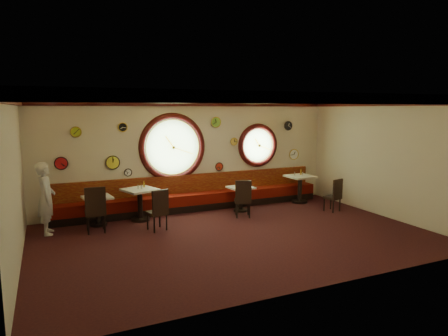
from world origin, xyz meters
TOP-DOWN VIEW (x-y plane):
  - floor at (0.00, 0.00)m, footprint 9.00×6.00m
  - ceiling at (0.00, 0.00)m, footprint 9.00×6.00m
  - wall_back at (0.00, 3.00)m, footprint 9.00×0.02m
  - wall_front at (0.00, -3.00)m, footprint 9.00×0.02m
  - wall_left at (-4.50, 0.00)m, footprint 0.02×6.00m
  - wall_right at (4.50, 0.00)m, footprint 0.02×6.00m
  - molding_back at (0.00, 2.95)m, footprint 9.00×0.10m
  - molding_front at (0.00, -2.95)m, footprint 9.00×0.10m
  - molding_left at (-4.45, 0.00)m, footprint 0.10×6.00m
  - molding_right at (4.45, 0.00)m, footprint 0.10×6.00m
  - banquette_base at (0.00, 2.72)m, footprint 8.00×0.55m
  - banquette_seat at (0.00, 2.72)m, footprint 8.00×0.55m
  - banquette_back at (0.00, 2.94)m, footprint 8.00×0.10m
  - porthole_left_glass at (-0.60, 3.00)m, footprint 1.66×0.02m
  - porthole_left_frame at (-0.60, 2.98)m, footprint 1.98×0.18m
  - porthole_left_ring at (-0.60, 2.95)m, footprint 1.61×0.03m
  - porthole_right_glass at (2.20, 3.00)m, footprint 1.10×0.02m
  - porthole_right_frame at (2.20, 2.98)m, footprint 1.38×0.18m
  - porthole_right_ring at (2.20, 2.95)m, footprint 1.09×0.03m
  - wall_clock_0 at (-2.30, 2.96)m, footprint 0.36×0.03m
  - wall_clock_1 at (3.30, 2.96)m, footprint 0.28×0.03m
  - wall_clock_2 at (3.55, 2.96)m, footprint 0.34×0.03m
  - wall_clock_3 at (0.75, 2.96)m, footprint 0.30×0.03m
  - wall_clock_4 at (-3.20, 2.96)m, footprint 0.26×0.03m
  - wall_clock_5 at (-2.00, 2.96)m, footprint 0.24×0.03m
  - wall_clock_6 at (-1.90, 2.96)m, footprint 0.20×0.03m
  - wall_clock_7 at (1.35, 2.96)m, footprint 0.22×0.03m
  - wall_clock_8 at (-3.60, 2.96)m, footprint 0.32×0.03m
  - wall_clock_9 at (0.85, 2.96)m, footprint 0.24×0.03m
  - table_a at (-2.82, 2.24)m, footprint 0.76×0.76m
  - table_b at (-1.74, 2.24)m, footprint 0.99×0.99m
  - table_c at (1.13, 2.04)m, footprint 0.72×0.72m
  - table_d at (3.32, 2.23)m, footprint 0.82×0.82m
  - chair_a at (-2.95, 1.58)m, footprint 0.49×0.49m
  - chair_b at (-1.53, 1.15)m, footprint 0.52×0.52m
  - chair_c at (0.88, 1.39)m, footprint 0.57×0.57m
  - chair_d at (3.58, 0.87)m, footprint 0.49×0.49m
  - condiment_a_salt at (-2.87, 2.34)m, footprint 0.04×0.04m
  - condiment_b_salt at (-1.78, 2.25)m, footprint 0.04×0.04m
  - condiment_c_salt at (1.07, 2.08)m, footprint 0.04×0.04m
  - condiment_d_salt at (3.18, 2.34)m, footprint 0.04×0.04m
  - condiment_a_pepper at (-2.80, 2.19)m, footprint 0.04×0.04m
  - condiment_b_pepper at (-1.71, 2.20)m, footprint 0.04×0.04m
  - condiment_c_pepper at (1.17, 2.01)m, footprint 0.04×0.04m
  - condiment_d_pepper at (3.41, 2.23)m, footprint 0.04×0.04m
  - condiment_a_bottle at (-2.77, 2.30)m, footprint 0.05×0.05m
  - condiment_b_bottle at (-1.59, 2.39)m, footprint 0.05×0.05m
  - condiment_c_bottle at (1.27, 2.07)m, footprint 0.05×0.05m
  - condiment_d_bottle at (3.43, 2.36)m, footprint 0.06×0.06m
  - waiter at (-4.00, 2.00)m, footprint 0.43×0.64m

SIDE VIEW (x-z plane):
  - floor at x=0.00m, z-range 0.00..0.00m
  - banquette_base at x=0.00m, z-range 0.00..0.20m
  - banquette_seat at x=0.00m, z-range 0.20..0.50m
  - table_c at x=1.13m, z-range 0.09..0.81m
  - table_a at x=-2.82m, z-range 0.10..0.85m
  - table_b at x=-1.74m, z-range 0.11..0.97m
  - table_d at x=3.32m, z-range 0.11..0.98m
  - chair_d at x=3.58m, z-range 0.25..0.84m
  - chair_b at x=-1.53m, z-range 0.27..0.91m
  - chair_c at x=0.88m, z-range 0.27..0.92m
  - chair_a at x=-2.95m, z-range 0.30..1.00m
  - banquette_back at x=0.00m, z-range 0.48..1.02m
  - condiment_c_salt at x=1.07m, z-range 0.72..0.82m
  - condiment_c_pepper at x=1.17m, z-range 0.72..0.83m
  - condiment_c_bottle at x=1.27m, z-range 0.72..0.86m
  - condiment_a_pepper at x=-2.80m, z-range 0.75..0.86m
  - condiment_a_salt at x=-2.87m, z-range 0.75..0.86m
  - condiment_a_bottle at x=-2.77m, z-range 0.75..0.92m
  - waiter at x=-4.00m, z-range 0.00..1.72m
  - condiment_b_salt at x=-1.78m, z-range 0.86..0.96m
  - condiment_b_pepper at x=-1.71m, z-range 0.86..0.97m
  - condiment_d_salt at x=3.18m, z-range 0.87..0.98m
  - condiment_d_pepper at x=3.41m, z-range 0.87..0.98m
  - condiment_b_bottle at x=-1.59m, z-range 0.86..1.02m
  - condiment_d_bottle at x=3.43m, z-range 0.87..1.04m
  - wall_clock_6 at x=-1.90m, z-range 1.10..1.30m
  - wall_clock_9 at x=0.85m, z-range 1.08..1.32m
  - wall_clock_2 at x=3.55m, z-range 1.28..1.62m
  - wall_clock_0 at x=-2.30m, z-range 1.32..1.68m
  - wall_clock_8 at x=-3.60m, z-range 1.39..1.71m
  - wall_back at x=0.00m, z-range 0.00..3.20m
  - wall_front at x=0.00m, z-range 0.00..3.20m
  - wall_left at x=-4.50m, z-range 0.00..3.20m
  - wall_right at x=4.50m, z-range 0.00..3.20m
  - porthole_right_ring at x=2.20m, z-range 1.26..2.34m
  - porthole_right_glass at x=2.20m, z-range 1.25..2.35m
  - porthole_right_frame at x=2.20m, z-range 1.11..2.49m
  - porthole_left_glass at x=-0.60m, z-range 1.02..2.68m
  - porthole_left_frame at x=-0.60m, z-range 0.86..2.84m
  - porthole_left_ring at x=-0.60m, z-range 1.04..2.66m
  - wall_clock_7 at x=1.35m, z-range 1.84..2.06m
  - wall_clock_4 at x=-3.20m, z-range 2.22..2.48m
  - wall_clock_1 at x=3.30m, z-range 2.26..2.54m
  - wall_clock_5 at x=-2.00m, z-range 2.33..2.57m
  - wall_clock_3 at x=0.75m, z-range 2.40..2.70m
  - molding_back at x=0.00m, z-range 3.02..3.20m
  - molding_front at x=0.00m, z-range 3.02..3.20m
  - molding_left at x=-4.45m, z-range 3.02..3.20m
  - molding_right at x=4.45m, z-range 3.02..3.20m
  - ceiling at x=0.00m, z-range 3.19..3.21m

